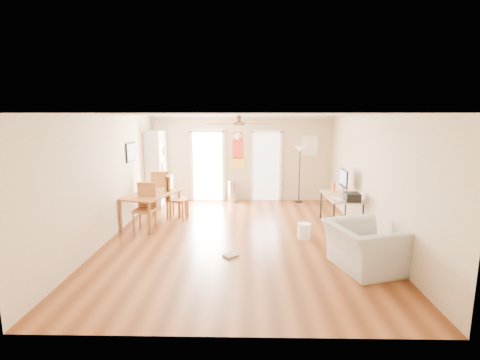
{
  "coord_description": "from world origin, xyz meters",
  "views": [
    {
      "loc": [
        0.16,
        -7.25,
        2.56
      ],
      "look_at": [
        0.0,
        0.6,
        1.15
      ],
      "focal_mm": 26.33,
      "sensor_mm": 36.0,
      "label": 1
    }
  ],
  "objects_px": {
    "dining_chair_right_a": "(178,197)",
    "wastebasket_a": "(304,231)",
    "dining_chair_near": "(144,207)",
    "armchair": "(364,247)",
    "printer": "(352,197)",
    "dining_table": "(152,209)",
    "dining_chair_far": "(160,191)",
    "torchiere_lamp": "(299,175)",
    "dining_chair_right_b": "(177,197)",
    "bookshelf": "(157,168)",
    "trash_can": "(233,191)",
    "computer_desk": "(340,211)"
  },
  "relations": [
    {
      "from": "computer_desk",
      "to": "wastebasket_a",
      "type": "xyz_separation_m",
      "value": [
        -0.97,
        -0.83,
        -0.21
      ]
    },
    {
      "from": "torchiere_lamp",
      "to": "computer_desk",
      "type": "bearing_deg",
      "value": -76.14
    },
    {
      "from": "dining_table",
      "to": "trash_can",
      "type": "height_order",
      "value": "dining_table"
    },
    {
      "from": "printer",
      "to": "armchair",
      "type": "xyz_separation_m",
      "value": [
        -0.3,
        -1.81,
        -0.45
      ]
    },
    {
      "from": "armchair",
      "to": "dining_chair_right_a",
      "type": "bearing_deg",
      "value": 35.51
    },
    {
      "from": "bookshelf",
      "to": "dining_chair_right_b",
      "type": "distance_m",
      "value": 1.91
    },
    {
      "from": "dining_chair_near",
      "to": "armchair",
      "type": "xyz_separation_m",
      "value": [
        4.33,
        -2.01,
        -0.14
      ]
    },
    {
      "from": "armchair",
      "to": "dining_chair_near",
      "type": "bearing_deg",
      "value": 49.06
    },
    {
      "from": "trash_can",
      "to": "computer_desk",
      "type": "xyz_separation_m",
      "value": [
        2.61,
        -2.46,
        0.05
      ]
    },
    {
      "from": "torchiere_lamp",
      "to": "printer",
      "type": "distance_m",
      "value": 3.07
    },
    {
      "from": "dining_chair_right_a",
      "to": "dining_chair_far",
      "type": "distance_m",
      "value": 0.98
    },
    {
      "from": "dining_chair_right_a",
      "to": "printer",
      "type": "relative_size",
      "value": 3.1
    },
    {
      "from": "dining_chair_right_a",
      "to": "armchair",
      "type": "distance_m",
      "value": 4.79
    },
    {
      "from": "dining_chair_near",
      "to": "printer",
      "type": "height_order",
      "value": "dining_chair_near"
    },
    {
      "from": "dining_chair_right_a",
      "to": "computer_desk",
      "type": "xyz_separation_m",
      "value": [
        3.95,
        -0.65,
        -0.17
      ]
    },
    {
      "from": "dining_chair_near",
      "to": "printer",
      "type": "distance_m",
      "value": 4.64
    },
    {
      "from": "dining_table",
      "to": "armchair",
      "type": "xyz_separation_m",
      "value": [
        4.3,
        -2.51,
        0.02
      ]
    },
    {
      "from": "dining_chair_near",
      "to": "dining_chair_far",
      "type": "xyz_separation_m",
      "value": [
        -0.07,
        1.72,
        0.02
      ]
    },
    {
      "from": "wastebasket_a",
      "to": "armchair",
      "type": "xyz_separation_m",
      "value": [
        0.77,
        -1.51,
        0.23
      ]
    },
    {
      "from": "dining_chair_near",
      "to": "dining_chair_far",
      "type": "bearing_deg",
      "value": 96.51
    },
    {
      "from": "dining_chair_near",
      "to": "printer",
      "type": "bearing_deg",
      "value": 1.76
    },
    {
      "from": "bookshelf",
      "to": "wastebasket_a",
      "type": "distance_m",
      "value": 5.02
    },
    {
      "from": "dining_chair_right_a",
      "to": "wastebasket_a",
      "type": "bearing_deg",
      "value": -130.55
    },
    {
      "from": "dining_table",
      "to": "wastebasket_a",
      "type": "distance_m",
      "value": 3.68
    },
    {
      "from": "torchiere_lamp",
      "to": "dining_chair_right_b",
      "type": "bearing_deg",
      "value": -151.08
    },
    {
      "from": "dining_table",
      "to": "dining_chair_near",
      "type": "bearing_deg",
      "value": -93.1
    },
    {
      "from": "wastebasket_a",
      "to": "armchair",
      "type": "relative_size",
      "value": 0.27
    },
    {
      "from": "bookshelf",
      "to": "dining_chair_far",
      "type": "height_order",
      "value": "bookshelf"
    },
    {
      "from": "dining_table",
      "to": "dining_chair_far",
      "type": "bearing_deg",
      "value": 94.35
    },
    {
      "from": "computer_desk",
      "to": "wastebasket_a",
      "type": "distance_m",
      "value": 1.29
    },
    {
      "from": "dining_chair_right_b",
      "to": "printer",
      "type": "bearing_deg",
      "value": -96.14
    },
    {
      "from": "torchiere_lamp",
      "to": "dining_chair_near",
      "type": "bearing_deg",
      "value": -144.66
    },
    {
      "from": "dining_chair_right_b",
      "to": "dining_chair_far",
      "type": "xyz_separation_m",
      "value": [
        -0.64,
        0.78,
        -0.0
      ]
    },
    {
      "from": "dining_chair_far",
      "to": "torchiere_lamp",
      "type": "xyz_separation_m",
      "value": [
        3.99,
        1.06,
        0.3
      ]
    },
    {
      "from": "trash_can",
      "to": "dining_chair_far",
      "type": "bearing_deg",
      "value": -151.77
    },
    {
      "from": "dining_table",
      "to": "printer",
      "type": "height_order",
      "value": "printer"
    },
    {
      "from": "dining_chair_right_b",
      "to": "trash_can",
      "type": "xyz_separation_m",
      "value": [
        1.34,
        1.85,
        -0.24
      ]
    },
    {
      "from": "printer",
      "to": "wastebasket_a",
      "type": "bearing_deg",
      "value": -161.7
    },
    {
      "from": "dining_chair_right_a",
      "to": "dining_chair_near",
      "type": "height_order",
      "value": "dining_chair_right_a"
    },
    {
      "from": "dining_chair_near",
      "to": "dining_chair_far",
      "type": "relative_size",
      "value": 0.96
    },
    {
      "from": "dining_chair_right_b",
      "to": "dining_chair_near",
      "type": "bearing_deg",
      "value": 157.79
    },
    {
      "from": "dining_chair_right_b",
      "to": "wastebasket_a",
      "type": "xyz_separation_m",
      "value": [
        2.98,
        -1.44,
        -0.39
      ]
    },
    {
      "from": "dining_chair_right_a",
      "to": "dining_chair_far",
      "type": "xyz_separation_m",
      "value": [
        -0.64,
        0.75,
        0.0
      ]
    },
    {
      "from": "dining_table",
      "to": "torchiere_lamp",
      "type": "bearing_deg",
      "value": 30.43
    },
    {
      "from": "dining_chair_right_a",
      "to": "trash_can",
      "type": "bearing_deg",
      "value": -50.69
    },
    {
      "from": "dining_chair_right_b",
      "to": "torchiere_lamp",
      "type": "xyz_separation_m",
      "value": [
        3.34,
        1.85,
        0.29
      ]
    },
    {
      "from": "dining_chair_far",
      "to": "computer_desk",
      "type": "xyz_separation_m",
      "value": [
        4.59,
        -1.4,
        -0.18
      ]
    },
    {
      "from": "bookshelf",
      "to": "dining_chair_near",
      "type": "relative_size",
      "value": 2.04
    },
    {
      "from": "dining_table",
      "to": "dining_chair_near",
      "type": "relative_size",
      "value": 1.4
    },
    {
      "from": "dining_table",
      "to": "dining_chair_right_b",
      "type": "xyz_separation_m",
      "value": [
        0.55,
        0.44,
        0.19
      ]
    }
  ]
}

